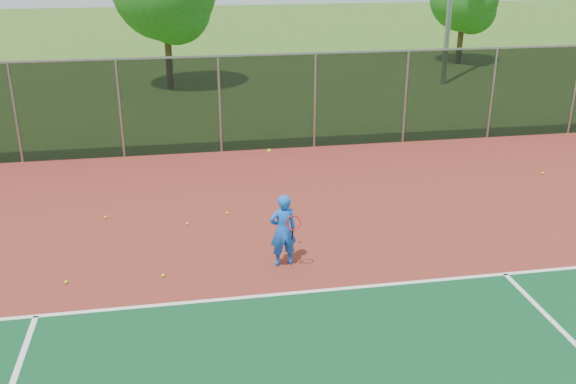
% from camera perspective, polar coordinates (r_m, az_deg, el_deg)
% --- Properties ---
extents(ground, '(120.00, 120.00, 0.00)m').
position_cam_1_polar(ground, '(10.64, 16.51, -15.77)').
color(ground, '#355C1A').
rests_on(ground, ground).
extents(court_apron, '(30.00, 20.00, 0.02)m').
position_cam_1_polar(court_apron, '(12.11, 12.43, -10.25)').
color(court_apron, maroon).
rests_on(court_apron, ground).
extents(fence_back, '(30.00, 0.06, 3.03)m').
position_cam_1_polar(fence_back, '(20.45, 2.40, 8.20)').
color(fence_back, black).
rests_on(fence_back, court_apron).
extents(tennis_player, '(0.61, 0.64, 2.49)m').
position_cam_1_polar(tennis_player, '(13.01, -0.45, -3.41)').
color(tennis_player, blue).
rests_on(tennis_player, court_apron).
extents(practice_ball_0, '(0.07, 0.07, 0.07)m').
position_cam_1_polar(practice_ball_0, '(15.29, -8.92, -2.79)').
color(practice_ball_0, '#CAE21A').
rests_on(practice_ball_0, court_apron).
extents(practice_ball_1, '(0.07, 0.07, 0.07)m').
position_cam_1_polar(practice_ball_1, '(13.36, -19.13, -7.58)').
color(practice_ball_1, '#CAE21A').
rests_on(practice_ball_1, court_apron).
extents(practice_ball_4, '(0.07, 0.07, 0.07)m').
position_cam_1_polar(practice_ball_4, '(19.74, 21.71, 1.58)').
color(practice_ball_4, '#CAE21A').
rests_on(practice_ball_4, court_apron).
extents(practice_ball_5, '(0.07, 0.07, 0.07)m').
position_cam_1_polar(practice_ball_5, '(16.06, -15.91, -2.16)').
color(practice_ball_5, '#CAE21A').
rests_on(practice_ball_5, court_apron).
extents(practice_ball_7, '(0.07, 0.07, 0.07)m').
position_cam_1_polar(practice_ball_7, '(15.74, -5.42, -1.88)').
color(practice_ball_7, '#CAE21A').
rests_on(practice_ball_7, court_apron).
extents(practice_ball_8, '(0.07, 0.07, 0.07)m').
position_cam_1_polar(practice_ball_8, '(13.10, -11.04, -7.30)').
color(practice_ball_8, '#CAE21A').
rests_on(practice_ball_8, court_apron).
extents(tree_back_mid, '(3.58, 3.58, 5.26)m').
position_cam_1_polar(tree_back_mid, '(36.22, 15.58, 16.11)').
color(tree_back_mid, '#372614').
rests_on(tree_back_mid, ground).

